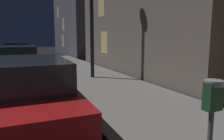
{
  "coord_description": "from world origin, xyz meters",
  "views": [
    {
      "loc": [
        2.63,
        -1.49,
        1.88
      ],
      "look_at": [
        4.18,
        1.88,
        1.3
      ],
      "focal_mm": 34.44,
      "sensor_mm": 36.0,
      "label": 1
    }
  ],
  "objects_px": {
    "parking_meter": "(212,109)",
    "car_black": "(16,52)",
    "car_red": "(28,92)",
    "car_green": "(19,61)",
    "car_silver": "(15,48)"
  },
  "relations": [
    {
      "from": "car_black",
      "to": "car_silver",
      "type": "bearing_deg",
      "value": 89.99
    },
    {
      "from": "car_red",
      "to": "car_silver",
      "type": "distance_m",
      "value": 19.56
    },
    {
      "from": "car_green",
      "to": "car_silver",
      "type": "relative_size",
      "value": 1.07
    },
    {
      "from": "parking_meter",
      "to": "car_red",
      "type": "distance_m",
      "value": 3.61
    },
    {
      "from": "parking_meter",
      "to": "car_black",
      "type": "relative_size",
      "value": 0.31
    },
    {
      "from": "car_green",
      "to": "car_silver",
      "type": "bearing_deg",
      "value": 90.0
    },
    {
      "from": "car_red",
      "to": "car_black",
      "type": "height_order",
      "value": "same"
    },
    {
      "from": "parking_meter",
      "to": "car_black",
      "type": "distance_m",
      "value": 16.34
    },
    {
      "from": "parking_meter",
      "to": "car_black",
      "type": "bearing_deg",
      "value": 95.72
    },
    {
      "from": "car_red",
      "to": "car_green",
      "type": "height_order",
      "value": "same"
    },
    {
      "from": "car_green",
      "to": "car_black",
      "type": "xyz_separation_m",
      "value": [
        -0.0,
        6.64,
        -0.02
      ]
    },
    {
      "from": "car_green",
      "to": "car_silver",
      "type": "distance_m",
      "value": 13.15
    },
    {
      "from": "car_red",
      "to": "car_green",
      "type": "bearing_deg",
      "value": 89.99
    },
    {
      "from": "car_black",
      "to": "parking_meter",
      "type": "bearing_deg",
      "value": -84.28
    },
    {
      "from": "parking_meter",
      "to": "car_silver",
      "type": "bearing_deg",
      "value": 94.08
    }
  ]
}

